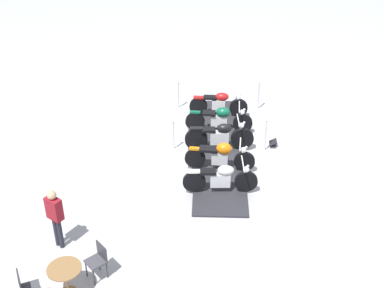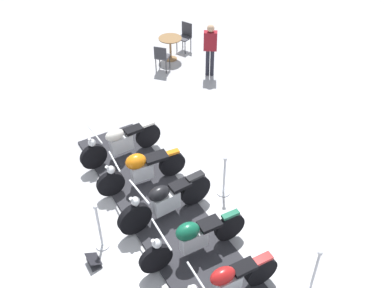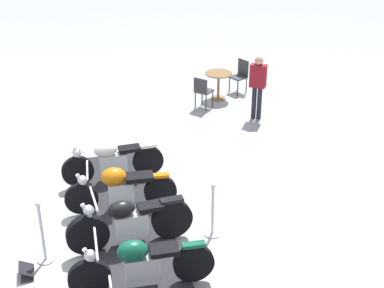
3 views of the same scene
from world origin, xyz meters
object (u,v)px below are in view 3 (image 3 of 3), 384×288
Objects in this scene: bystander_person at (258,82)px; motorcycle_copper at (119,187)px; info_placard at (27,272)px; motorcycle_black at (129,222)px; motorcycle_cream at (111,161)px; motorcycle_forest at (139,263)px; cafe_chair_near_table at (240,74)px; cafe_table at (219,79)px; stanchion_right_mid at (43,240)px; stanchion_left_mid at (213,217)px; cafe_chair_across_table at (203,90)px.

motorcycle_copper is at bearing -15.31° from bystander_person.
motorcycle_black is at bearing -79.47° from info_placard.
info_placard is at bearing 53.85° from motorcycle_cream.
motorcycle_forest reaches higher than cafe_chair_near_table.
motorcycle_forest is 7.97m from cafe_table.
stanchion_right_mid is at bearing 43.06° from motorcycle_copper.
motorcycle_black reaches higher than motorcycle_copper.
motorcycle_black reaches higher than motorcycle_forest.
motorcycle_black is 1.89× the size of stanchion_right_mid.
stanchion_right_mid is 1.10× the size of stanchion_left_mid.
motorcycle_cream is at bearing -173.37° from cafe_chair_across_table.
motorcycle_copper is 1.25× the size of bystander_person.
stanchion_left_mid is 6.96m from cafe_chair_near_table.
motorcycle_cream is 2.75× the size of cafe_table.
cafe_table is (-4.47, -6.35, 0.15)m from stanchion_right_mid.
motorcycle_black is at bearing 94.84° from motorcycle_copper.
motorcycle_copper is 0.96× the size of motorcycle_black.
info_placard is at bearing 50.55° from stanchion_right_mid.
info_placard is at bearing 24.06° from cafe_chair_near_table.
bystander_person is (-0.65, 1.48, 0.43)m from cafe_table.
cafe_table is at bearing -113.30° from motorcycle_forest.
motorcycle_black is 6.19m from cafe_chair_across_table.
motorcycle_black is 6.96m from cafe_table.
stanchion_right_mid is at bearing -3.45° from motorcycle_black.
info_placard is at bearing -170.26° from cafe_chair_across_table.
bystander_person reaches higher than stanchion_left_mid.
motorcycle_cream is 3.12m from info_placard.
bystander_person is at bearing -135.03° from motorcycle_copper.
stanchion_right_mid is 6.96m from cafe_chair_across_table.
stanchion_right_mid reaches higher than motorcycle_copper.
motorcycle_cream is 2.66m from stanchion_right_mid.
stanchion_right_mid is 1.31× the size of cafe_chair_across_table.
motorcycle_forest reaches higher than cafe_chair_across_table.
stanchion_right_mid is 2.89m from stanchion_left_mid.
bystander_person is (-3.85, -2.53, 0.49)m from motorcycle_cream.
cafe_table is (-3.13, -5.13, 0.04)m from motorcycle_copper.
motorcycle_copper is at bearing -33.84° from stanchion_left_mid.
motorcycle_cream is 2.22× the size of cafe_chair_near_table.
motorcycle_cream is 1.00× the size of motorcycle_copper.
stanchion_left_mid is 1.11× the size of cafe_chair_near_table.
motorcycle_cream reaches higher than cafe_chair_near_table.
stanchion_right_mid is 7.77m from cafe_table.
motorcycle_cream reaches higher than cafe_table.
cafe_chair_near_table reaches higher than cafe_table.
motorcycle_copper is 1.82× the size of stanchion_right_mid.
cafe_chair_near_table is 1.07× the size of cafe_chair_across_table.
bystander_person is at bearing 59.39° from cafe_chair_near_table.
motorcycle_copper is 6.01m from cafe_table.
cafe_table is 0.82m from cafe_chair_across_table.
info_placard is at bearing -22.87° from motorcycle_forest.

